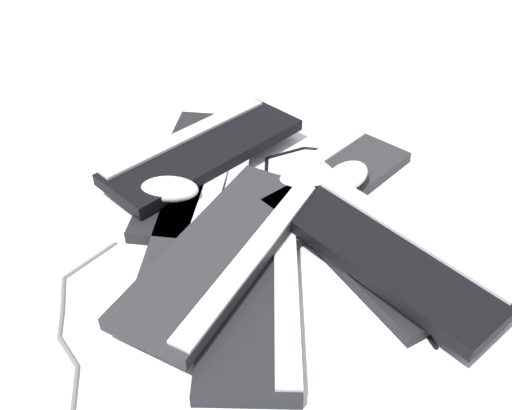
{
  "coord_description": "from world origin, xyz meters",
  "views": [
    {
      "loc": [
        0.26,
        -0.78,
        0.69
      ],
      "look_at": [
        -0.07,
        -0.03,
        0.03
      ],
      "focal_mm": 40.0,
      "sensor_mm": 36.0,
      "label": 1
    }
  ],
  "objects_px": {
    "keyboard_0": "(358,238)",
    "keyboard_7": "(382,248)",
    "keyboard_2": "(195,171)",
    "keyboard_3": "(202,215)",
    "keyboard_4": "(253,282)",
    "keyboard_6": "(224,250)",
    "keyboard_5": "(204,150)",
    "mouse_0": "(306,173)",
    "mouse_2": "(347,176)",
    "mouse_3": "(307,179)",
    "keyboard_1": "(318,188)",
    "mouse_1": "(169,189)"
  },
  "relations": [
    {
      "from": "keyboard_6",
      "to": "mouse_0",
      "type": "relative_size",
      "value": 4.09
    },
    {
      "from": "keyboard_1",
      "to": "mouse_2",
      "type": "distance_m",
      "value": 0.06
    },
    {
      "from": "keyboard_1",
      "to": "keyboard_3",
      "type": "distance_m",
      "value": 0.24
    },
    {
      "from": "keyboard_2",
      "to": "keyboard_3",
      "type": "distance_m",
      "value": 0.15
    },
    {
      "from": "keyboard_3",
      "to": "keyboard_0",
      "type": "bearing_deg",
      "value": 11.19
    },
    {
      "from": "keyboard_4",
      "to": "keyboard_2",
      "type": "bearing_deg",
      "value": 135.13
    },
    {
      "from": "keyboard_0",
      "to": "keyboard_6",
      "type": "height_order",
      "value": "keyboard_6"
    },
    {
      "from": "keyboard_6",
      "to": "keyboard_0",
      "type": "bearing_deg",
      "value": 39.03
    },
    {
      "from": "mouse_1",
      "to": "mouse_2",
      "type": "xyz_separation_m",
      "value": [
        0.29,
        0.17,
        0.0
      ]
    },
    {
      "from": "keyboard_5",
      "to": "mouse_0",
      "type": "bearing_deg",
      "value": -0.56
    },
    {
      "from": "mouse_2",
      "to": "mouse_3",
      "type": "xyz_separation_m",
      "value": [
        -0.07,
        -0.04,
        0.0
      ]
    },
    {
      "from": "keyboard_1",
      "to": "mouse_1",
      "type": "bearing_deg",
      "value": -145.53
    },
    {
      "from": "mouse_1",
      "to": "mouse_3",
      "type": "distance_m",
      "value": 0.26
    },
    {
      "from": "keyboard_0",
      "to": "keyboard_7",
      "type": "xyz_separation_m",
      "value": [
        0.05,
        -0.04,
        0.03
      ]
    },
    {
      "from": "keyboard_4",
      "to": "mouse_0",
      "type": "bearing_deg",
      "value": 92.33
    },
    {
      "from": "keyboard_0",
      "to": "keyboard_3",
      "type": "relative_size",
      "value": 0.96
    },
    {
      "from": "keyboard_4",
      "to": "keyboard_6",
      "type": "relative_size",
      "value": 1.03
    },
    {
      "from": "keyboard_3",
      "to": "mouse_0",
      "type": "height_order",
      "value": "mouse_0"
    },
    {
      "from": "keyboard_3",
      "to": "keyboard_7",
      "type": "relative_size",
      "value": 1.01
    },
    {
      "from": "keyboard_2",
      "to": "keyboard_6",
      "type": "distance_m",
      "value": 0.28
    },
    {
      "from": "keyboard_7",
      "to": "keyboard_2",
      "type": "bearing_deg",
      "value": 165.8
    },
    {
      "from": "keyboard_1",
      "to": "keyboard_6",
      "type": "xyz_separation_m",
      "value": [
        -0.07,
        -0.26,
        0.03
      ]
    },
    {
      "from": "mouse_3",
      "to": "mouse_2",
      "type": "bearing_deg",
      "value": 174.89
    },
    {
      "from": "keyboard_0",
      "to": "keyboard_6",
      "type": "xyz_separation_m",
      "value": [
        -0.19,
        -0.15,
        0.03
      ]
    },
    {
      "from": "keyboard_5",
      "to": "mouse_1",
      "type": "relative_size",
      "value": 4.22
    },
    {
      "from": "keyboard_5",
      "to": "mouse_1",
      "type": "bearing_deg",
      "value": -86.4
    },
    {
      "from": "mouse_1",
      "to": "mouse_0",
      "type": "bearing_deg",
      "value": -163.19
    },
    {
      "from": "keyboard_2",
      "to": "keyboard_0",
      "type": "bearing_deg",
      "value": -9.94
    },
    {
      "from": "keyboard_6",
      "to": "mouse_0",
      "type": "bearing_deg",
      "value": 78.51
    },
    {
      "from": "keyboard_0",
      "to": "mouse_0",
      "type": "distance_m",
      "value": 0.17
    },
    {
      "from": "keyboard_4",
      "to": "mouse_1",
      "type": "xyz_separation_m",
      "value": [
        -0.23,
        0.12,
        0.04
      ]
    },
    {
      "from": "keyboard_6",
      "to": "mouse_1",
      "type": "xyz_separation_m",
      "value": [
        -0.16,
        0.1,
        0.01
      ]
    },
    {
      "from": "keyboard_3",
      "to": "keyboard_4",
      "type": "xyz_separation_m",
      "value": [
        0.16,
        -0.12,
        0.0
      ]
    },
    {
      "from": "keyboard_3",
      "to": "keyboard_6",
      "type": "relative_size",
      "value": 1.03
    },
    {
      "from": "keyboard_1",
      "to": "keyboard_5",
      "type": "relative_size",
      "value": 1.0
    },
    {
      "from": "keyboard_3",
      "to": "keyboard_5",
      "type": "bearing_deg",
      "value": 116.79
    },
    {
      "from": "keyboard_0",
      "to": "mouse_0",
      "type": "xyz_separation_m",
      "value": [
        -0.14,
        0.1,
        0.04
      ]
    },
    {
      "from": "keyboard_1",
      "to": "mouse_2",
      "type": "relative_size",
      "value": 4.23
    },
    {
      "from": "keyboard_7",
      "to": "keyboard_5",
      "type": "bearing_deg",
      "value": 160.88
    },
    {
      "from": "keyboard_4",
      "to": "mouse_3",
      "type": "distance_m",
      "value": 0.26
    },
    {
      "from": "keyboard_0",
      "to": "keyboard_4",
      "type": "height_order",
      "value": "same"
    },
    {
      "from": "keyboard_5",
      "to": "mouse_2",
      "type": "bearing_deg",
      "value": 3.86
    },
    {
      "from": "keyboard_0",
      "to": "mouse_3",
      "type": "relative_size",
      "value": 4.04
    },
    {
      "from": "keyboard_1",
      "to": "keyboard_4",
      "type": "height_order",
      "value": "same"
    },
    {
      "from": "keyboard_4",
      "to": "mouse_1",
      "type": "height_order",
      "value": "mouse_1"
    },
    {
      "from": "keyboard_1",
      "to": "keyboard_2",
      "type": "xyz_separation_m",
      "value": [
        -0.25,
        -0.05,
        0.0
      ]
    },
    {
      "from": "keyboard_2",
      "to": "mouse_0",
      "type": "bearing_deg",
      "value": 8.88
    },
    {
      "from": "keyboard_3",
      "to": "keyboard_7",
      "type": "distance_m",
      "value": 0.33
    },
    {
      "from": "keyboard_5",
      "to": "keyboard_0",
      "type": "bearing_deg",
      "value": -15.71
    },
    {
      "from": "keyboard_1",
      "to": "mouse_0",
      "type": "bearing_deg",
      "value": -150.61
    }
  ]
}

